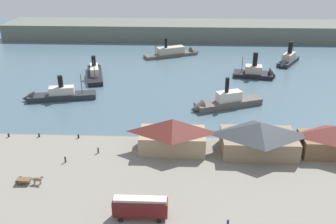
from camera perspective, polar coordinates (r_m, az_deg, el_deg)
The scene contains 21 objects.
ground_plane at distance 97.30m, azimuth 0.21°, elevation -3.46°, with size 320.00×320.00×0.00m, color #476070.
quay_promenade at distance 78.23m, azimuth -0.45°, elevation -10.65°, with size 110.00×36.00×1.20m, color gray.
seawall_edge at distance 93.90m, azimuth 0.12°, elevation -4.23°, with size 110.00×0.80×1.00m, color #666159.
ferry_shed_east_terminal at distance 86.09m, azimuth 0.69°, elevation -3.46°, with size 15.52×8.71×8.00m.
ferry_shed_central_terminal at distance 87.77m, azimuth 13.80°, elevation -3.81°, with size 17.24×10.86×7.58m.
ferry_shed_west_terminal at distance 93.07m, azimuth 24.15°, elevation -3.88°, with size 14.97×8.28×7.02m.
street_tram at distance 66.97m, azimuth -4.30°, elevation -14.32°, with size 9.63×2.60×4.35m.
horse_cart at distance 81.10m, azimuth -20.68°, elevation -9.75°, with size 5.70×1.54×1.87m.
pedestrian_walking_west at distance 66.99m, azimuth 9.21°, elevation -16.57°, with size 0.42×0.42×1.71m.
pedestrian_near_east_shed at distance 87.88m, azimuth -10.72°, elevation -5.81°, with size 0.39×0.39×1.56m.
pedestrian_standing_center at distance 86.02m, azimuth -15.54°, elevation -7.04°, with size 0.40×0.40×1.60m.
mooring_post_west at distance 98.90m, azimuth -19.25°, elevation -3.39°, with size 0.44×0.44×0.90m, color black.
mooring_post_center_east at distance 95.56m, azimuth -13.64°, elevation -3.66°, with size 0.44×0.44×0.90m, color black.
mooring_post_center_west at distance 101.62m, azimuth -23.35°, elevation -3.32°, with size 0.44×0.44×0.90m, color black.
ferry_approaching_west at distance 143.84m, azimuth -11.25°, elevation 6.13°, with size 10.42×23.41×9.93m.
ferry_departing_north at distance 143.07m, azimuth 13.80°, elevation 5.85°, with size 16.37×8.92×11.55m.
ferry_outer_harbor at distance 167.19m, azimuth 1.35°, elevation 9.18°, with size 25.80×15.46×9.99m.
ferry_mid_harbor at distance 113.60m, azimuth 8.29°, elevation 1.41°, with size 23.04×13.20×10.73m.
ferry_near_quay at distance 161.78m, azimuth 17.92°, elevation 7.61°, with size 12.67×16.67×10.40m.
ferry_approaching_east at distance 123.90m, azimuth -17.07°, elevation 2.48°, with size 23.51×9.03×9.37m.
far_headland at distance 200.26m, azimuth 1.51°, elevation 12.51°, with size 180.00×24.00×8.00m, color #60665B.
Camera 1 is at (3.38, -85.85, 45.67)m, focal length 39.55 mm.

